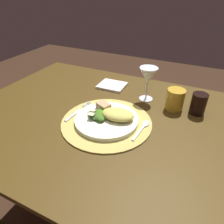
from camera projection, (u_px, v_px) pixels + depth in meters
The scene contains 13 objects.
ground_plane at pixel (109, 217), 1.25m from camera, with size 6.00×6.00×0.00m, color #362115.
dining_table at pixel (109, 148), 0.93m from camera, with size 1.23×0.88×0.75m.
placemat at pixel (107, 122), 0.80m from camera, with size 0.36×0.36×0.01m, color tan.
dinner_plate at pixel (107, 120), 0.79m from camera, with size 0.25×0.25×0.02m, color silver.
pasta_serving at pixel (118, 115), 0.78m from camera, with size 0.13×0.08×0.03m, color #D5CA59.
salad_greens at pixel (96, 115), 0.79m from camera, with size 0.10×0.09×0.03m.
bread_piece at pixel (103, 106), 0.84m from camera, with size 0.06×0.04×0.03m, color tan.
fork at pixel (77, 112), 0.85m from camera, with size 0.02×0.17×0.00m.
spoon at pixel (143, 126), 0.77m from camera, with size 0.03×0.14×0.01m.
napkin at pixel (112, 85), 1.07m from camera, with size 0.14×0.12×0.01m, color white.
wine_glass at pixel (148, 77), 0.90m from camera, with size 0.08×0.08×0.16m.
amber_tumbler at pixel (175, 99), 0.87m from camera, with size 0.08×0.08×0.09m, color gold.
dark_tumbler at pixel (198, 104), 0.84m from camera, with size 0.06×0.06×0.09m, color black.
Camera 1 is at (0.31, -0.62, 1.23)m, focal length 32.45 mm.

